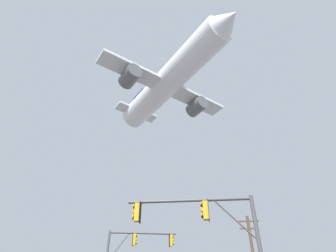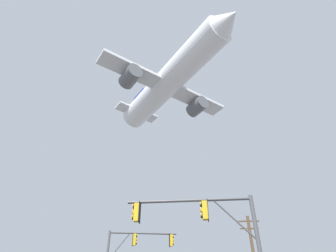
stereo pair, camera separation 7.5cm
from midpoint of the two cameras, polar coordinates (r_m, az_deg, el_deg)
signal_pole_near at (r=13.87m, az=8.78°, el=-20.48°), size 6.34×0.64×6.08m
airplane at (r=44.81m, az=0.19°, el=9.38°), size 21.43×26.50×8.28m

